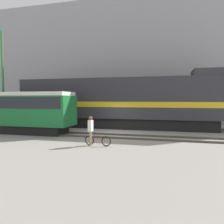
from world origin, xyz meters
TOP-DOWN VIEW (x-y plane):
  - ground_plane at (0.00, 0.00)m, footprint 120.00×120.00m
  - track_near at (0.00, -1.64)m, footprint 60.00×1.50m
  - track_far at (0.00, 3.51)m, footprint 60.00×1.50m
  - building_backdrop at (0.00, 11.63)m, footprint 38.18×6.00m
  - freight_locomotive at (-0.47, 3.51)m, footprint 19.75×3.04m
  - streetcar at (-8.32, -1.64)m, footprint 10.27×2.54m
  - bicycle at (0.07, -4.84)m, footprint 1.68×0.44m
  - person at (-0.35, -4.97)m, footprint 0.24×0.37m
  - utility_pole_left at (-11.55, 0.93)m, footprint 0.21×0.21m

SIDE VIEW (x-z plane):
  - ground_plane at x=0.00m, z-range 0.00..0.00m
  - track_near at x=0.00m, z-range 0.00..0.14m
  - track_far at x=0.00m, z-range 0.00..0.14m
  - bicycle at x=0.07m, z-range -0.03..0.64m
  - person at x=-0.35m, z-range 0.20..2.00m
  - streetcar at x=-8.32m, z-range 0.24..3.63m
  - freight_locomotive at x=-0.47m, z-range -0.18..5.21m
  - utility_pole_left at x=-11.55m, z-range 0.00..9.44m
  - building_backdrop at x=0.00m, z-range 0.00..15.05m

